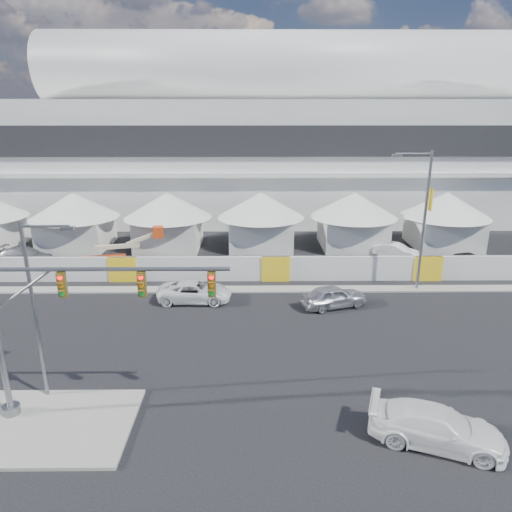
{
  "coord_description": "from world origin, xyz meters",
  "views": [
    {
      "loc": [
        4.12,
        -19.35,
        12.86
      ],
      "look_at": [
        4.4,
        10.0,
        3.49
      ],
      "focal_mm": 32.0,
      "sensor_mm": 36.0,
      "label": 1
    }
  ],
  "objects_px": {
    "lot_car_b": "(469,261)",
    "lot_car_c": "(25,256)",
    "pickup_near": "(437,427)",
    "streetlight_curb": "(422,212)",
    "lot_car_a": "(397,251)",
    "boom_lift": "(112,259)",
    "pickup_curb": "(195,292)",
    "streetlight_median": "(38,300)",
    "traffic_mast": "(46,326)",
    "sedan_silver": "(334,296)"
  },
  "relations": [
    {
      "from": "lot_car_b",
      "to": "lot_car_c",
      "type": "height_order",
      "value": "lot_car_b"
    },
    {
      "from": "pickup_near",
      "to": "streetlight_curb",
      "type": "bearing_deg",
      "value": 3.29
    },
    {
      "from": "lot_car_a",
      "to": "boom_lift",
      "type": "distance_m",
      "value": 25.21
    },
    {
      "from": "streetlight_curb",
      "to": "pickup_curb",
      "type": "bearing_deg",
      "value": -172.81
    },
    {
      "from": "lot_car_b",
      "to": "boom_lift",
      "type": "bearing_deg",
      "value": 72.31
    },
    {
      "from": "lot_car_c",
      "to": "streetlight_median",
      "type": "height_order",
      "value": "streetlight_median"
    },
    {
      "from": "pickup_near",
      "to": "streetlight_median",
      "type": "bearing_deg",
      "value": 98.29
    },
    {
      "from": "traffic_mast",
      "to": "streetlight_median",
      "type": "relative_size",
      "value": 1.22
    },
    {
      "from": "lot_car_c",
      "to": "traffic_mast",
      "type": "bearing_deg",
      "value": -136.82
    },
    {
      "from": "sedan_silver",
      "to": "lot_car_b",
      "type": "bearing_deg",
      "value": -77.98
    },
    {
      "from": "pickup_near",
      "to": "lot_car_b",
      "type": "distance_m",
      "value": 23.49
    },
    {
      "from": "sedan_silver",
      "to": "lot_car_c",
      "type": "distance_m",
      "value": 27.01
    },
    {
      "from": "traffic_mast",
      "to": "streetlight_curb",
      "type": "height_order",
      "value": "streetlight_curb"
    },
    {
      "from": "lot_car_b",
      "to": "streetlight_median",
      "type": "distance_m",
      "value": 33.03
    },
    {
      "from": "pickup_curb",
      "to": "lot_car_b",
      "type": "xyz_separation_m",
      "value": [
        22.29,
        6.28,
        0.08
      ]
    },
    {
      "from": "pickup_near",
      "to": "boom_lift",
      "type": "relative_size",
      "value": 0.76
    },
    {
      "from": "boom_lift",
      "to": "lot_car_a",
      "type": "bearing_deg",
      "value": -7.38
    },
    {
      "from": "pickup_near",
      "to": "lot_car_a",
      "type": "relative_size",
      "value": 1.32
    },
    {
      "from": "sedan_silver",
      "to": "pickup_near",
      "type": "bearing_deg",
      "value": 169.63
    },
    {
      "from": "sedan_silver",
      "to": "streetlight_curb",
      "type": "distance_m",
      "value": 8.94
    },
    {
      "from": "lot_car_b",
      "to": "lot_car_c",
      "type": "relative_size",
      "value": 0.89
    },
    {
      "from": "lot_car_c",
      "to": "streetlight_curb",
      "type": "height_order",
      "value": "streetlight_curb"
    },
    {
      "from": "streetlight_median",
      "to": "boom_lift",
      "type": "xyz_separation_m",
      "value": [
        -2.41,
        18.23,
        -3.99
      ]
    },
    {
      "from": "traffic_mast",
      "to": "pickup_near",
      "type": "bearing_deg",
      "value": -6.66
    },
    {
      "from": "pickup_curb",
      "to": "traffic_mast",
      "type": "distance_m",
      "value": 13.96
    },
    {
      "from": "streetlight_curb",
      "to": "lot_car_b",
      "type": "bearing_deg",
      "value": 34.85
    },
    {
      "from": "sedan_silver",
      "to": "lot_car_a",
      "type": "xyz_separation_m",
      "value": [
        7.63,
        10.83,
        -0.1
      ]
    },
    {
      "from": "lot_car_c",
      "to": "streetlight_median",
      "type": "bearing_deg",
      "value": -137.09
    },
    {
      "from": "pickup_near",
      "to": "streetlight_curb",
      "type": "distance_m",
      "value": 18.03
    },
    {
      "from": "pickup_curb",
      "to": "lot_car_c",
      "type": "height_order",
      "value": "lot_car_c"
    },
    {
      "from": "sedan_silver",
      "to": "traffic_mast",
      "type": "relative_size",
      "value": 0.45
    },
    {
      "from": "lot_car_b",
      "to": "lot_car_c",
      "type": "xyz_separation_m",
      "value": [
        -38.05,
        1.92,
        -0.03
      ]
    },
    {
      "from": "pickup_curb",
      "to": "traffic_mast",
      "type": "relative_size",
      "value": 0.51
    },
    {
      "from": "boom_lift",
      "to": "lot_car_c",
      "type": "bearing_deg",
      "value": 157.48
    },
    {
      "from": "streetlight_curb",
      "to": "boom_lift",
      "type": "relative_size",
      "value": 1.48
    },
    {
      "from": "lot_car_a",
      "to": "streetlight_median",
      "type": "bearing_deg",
      "value": 168.21
    },
    {
      "from": "pickup_curb",
      "to": "streetlight_curb",
      "type": "bearing_deg",
      "value": -81.53
    },
    {
      "from": "sedan_silver",
      "to": "streetlight_curb",
      "type": "relative_size",
      "value": 0.44
    },
    {
      "from": "traffic_mast",
      "to": "boom_lift",
      "type": "relative_size",
      "value": 1.45
    },
    {
      "from": "pickup_near",
      "to": "boom_lift",
      "type": "xyz_separation_m",
      "value": [
        -19.23,
        21.53,
        0.15
      ]
    },
    {
      "from": "pickup_curb",
      "to": "lot_car_a",
      "type": "relative_size",
      "value": 1.28
    },
    {
      "from": "pickup_curb",
      "to": "lot_car_c",
      "type": "bearing_deg",
      "value": 63.79
    },
    {
      "from": "lot_car_a",
      "to": "lot_car_b",
      "type": "xyz_separation_m",
      "value": [
        5.04,
        -3.51,
        0.14
      ]
    },
    {
      "from": "lot_car_b",
      "to": "streetlight_curb",
      "type": "bearing_deg",
      "value": 108.49
    },
    {
      "from": "lot_car_a",
      "to": "lot_car_c",
      "type": "distance_m",
      "value": 33.05
    },
    {
      "from": "lot_car_a",
      "to": "lot_car_c",
      "type": "xyz_separation_m",
      "value": [
        -33.01,
        -1.59,
        0.1
      ]
    },
    {
      "from": "pickup_curb",
      "to": "traffic_mast",
      "type": "xyz_separation_m",
      "value": [
        -4.5,
        -12.69,
        3.69
      ]
    },
    {
      "from": "pickup_curb",
      "to": "boom_lift",
      "type": "xyz_separation_m",
      "value": [
        -7.8,
        6.98,
        0.21
      ]
    },
    {
      "from": "sedan_silver",
      "to": "lot_car_b",
      "type": "distance_m",
      "value": 14.64
    },
    {
      "from": "lot_car_a",
      "to": "traffic_mast",
      "type": "xyz_separation_m",
      "value": [
        -21.75,
        -22.48,
        3.74
      ]
    }
  ]
}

